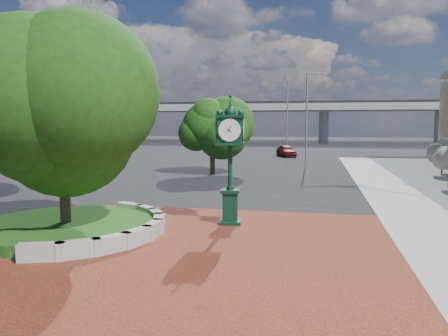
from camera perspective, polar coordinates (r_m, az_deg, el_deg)
ground at (r=14.43m, az=-2.48°, el=-9.51°), size 200.00×200.00×0.00m
plaza at (r=13.49m, az=-3.54°, el=-10.54°), size 12.00×12.00×0.04m
planter_wall at (r=15.24m, az=-12.50°, el=-7.76°), size 2.96×6.77×0.54m
grass_bed at (r=16.31m, az=-19.91°, el=-7.32°), size 6.10×6.10×0.40m
overpass at (r=83.59m, az=9.34°, el=7.80°), size 90.00×12.00×7.50m
tree_planter at (r=15.89m, az=-20.37°, el=5.15°), size 5.20×5.20×6.33m
tree_street at (r=32.34m, az=-1.53°, el=4.93°), size 4.40×4.40×5.45m
post_clock at (r=16.26m, az=0.82°, el=1.66°), size 1.11×1.11×4.78m
parked_car at (r=49.30m, az=8.13°, el=2.26°), size 2.77×4.18×1.32m
street_lamp_near at (r=37.50m, az=11.01°, el=7.17°), size 1.73×0.74×7.98m
street_lamp_far at (r=58.24m, az=8.48°, el=7.56°), size 2.07×0.65×9.32m
shrub_mid at (r=34.99m, az=26.64°, el=1.68°), size 1.20×1.20×2.20m
shrub_far at (r=37.17m, az=26.69°, el=1.90°), size 1.20×1.20×2.20m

